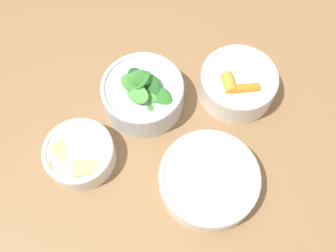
{
  "coord_description": "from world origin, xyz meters",
  "views": [
    {
      "loc": [
        0.22,
        0.16,
        1.46
      ],
      "look_at": [
        -0.08,
        0.03,
        0.79
      ],
      "focal_mm": 40.0,
      "sensor_mm": 36.0,
      "label": 1
    }
  ],
  "objects_px": {
    "bowl_beans_hotdog": "(209,180)",
    "bowl_cookies": "(79,154)",
    "bowl_carrots": "(238,83)",
    "bowl_greens": "(143,94)"
  },
  "relations": [
    {
      "from": "bowl_cookies",
      "to": "bowl_carrots",
      "type": "bearing_deg",
      "value": 140.48
    },
    {
      "from": "bowl_carrots",
      "to": "bowl_greens",
      "type": "distance_m",
      "value": 0.2
    },
    {
      "from": "bowl_greens",
      "to": "bowl_beans_hotdog",
      "type": "distance_m",
      "value": 0.22
    },
    {
      "from": "bowl_beans_hotdog",
      "to": "bowl_cookies",
      "type": "relative_size",
      "value": 1.38
    },
    {
      "from": "bowl_carrots",
      "to": "bowl_beans_hotdog",
      "type": "relative_size",
      "value": 0.85
    },
    {
      "from": "bowl_beans_hotdog",
      "to": "bowl_cookies",
      "type": "xyz_separation_m",
      "value": [
        0.06,
        -0.25,
        0.0
      ]
    },
    {
      "from": "bowl_carrots",
      "to": "bowl_beans_hotdog",
      "type": "height_order",
      "value": "bowl_carrots"
    },
    {
      "from": "bowl_beans_hotdog",
      "to": "bowl_cookies",
      "type": "distance_m",
      "value": 0.25
    },
    {
      "from": "bowl_carrots",
      "to": "bowl_cookies",
      "type": "distance_m",
      "value": 0.35
    },
    {
      "from": "bowl_greens",
      "to": "bowl_cookies",
      "type": "height_order",
      "value": "bowl_greens"
    }
  ]
}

